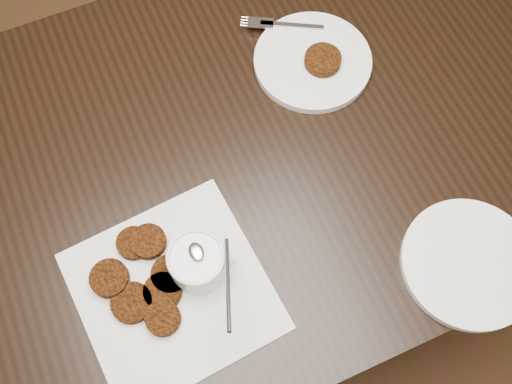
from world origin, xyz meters
TOP-DOWN VIEW (x-y plane):
  - floor at (0.00, 0.00)m, footprint 4.00×4.00m
  - table at (0.06, 0.13)m, footprint 1.31×0.84m
  - napkin at (-0.15, -0.06)m, footprint 0.31×0.31m
  - sauce_ramekin at (-0.09, -0.04)m, footprint 0.15×0.15m
  - patty_cluster at (-0.18, -0.03)m, footprint 0.25×0.25m
  - plate_with_patty at (0.25, 0.25)m, footprint 0.30×0.30m
  - plate_empty at (0.31, -0.21)m, footprint 0.24×0.24m

SIDE VIEW (x-z plane):
  - floor at x=0.00m, z-range 0.00..0.00m
  - table at x=0.06m, z-range 0.00..0.75m
  - napkin at x=-0.15m, z-range 0.75..0.75m
  - plate_empty at x=0.31m, z-range 0.75..0.77m
  - patty_cluster at x=-0.18m, z-range 0.75..0.77m
  - plate_with_patty at x=0.25m, z-range 0.75..0.78m
  - sauce_ramekin at x=-0.09m, z-range 0.75..0.88m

